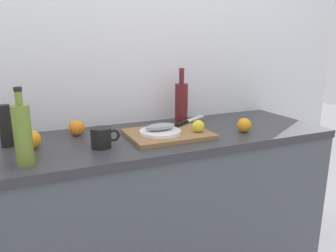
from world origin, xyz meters
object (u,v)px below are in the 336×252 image
(chef_knife, at_px, (186,122))
(wine_bottle, at_px, (181,102))
(fish_fillet, at_px, (160,127))
(olive_oil_bottle, at_px, (23,134))
(lemon_0, at_px, (198,126))
(pepper_mill, at_px, (5,126))
(white_plate, at_px, (160,132))
(coffee_mug_0, at_px, (102,138))
(cutting_board, at_px, (168,134))
(orange_0, at_px, (244,125))

(chef_knife, bearing_deg, wine_bottle, 48.39)
(fish_fillet, xyz_separation_m, wine_bottle, (0.23, 0.23, 0.07))
(olive_oil_bottle, bearing_deg, wine_bottle, 23.44)
(chef_knife, relative_size, wine_bottle, 0.83)
(fish_fillet, relative_size, chef_knife, 0.58)
(wine_bottle, bearing_deg, lemon_0, -99.17)
(lemon_0, relative_size, pepper_mill, 0.32)
(white_plate, bearing_deg, pepper_mill, 168.25)
(olive_oil_bottle, distance_m, coffee_mug_0, 0.33)
(lemon_0, height_order, olive_oil_bottle, olive_oil_bottle)
(lemon_0, distance_m, pepper_mill, 0.88)
(chef_knife, relative_size, coffee_mug_0, 2.01)
(lemon_0, xyz_separation_m, coffee_mug_0, (-0.48, 0.01, -0.01))
(cutting_board, distance_m, pepper_mill, 0.73)
(fish_fillet, relative_size, wine_bottle, 0.48)
(orange_0, bearing_deg, olive_oil_bottle, -177.44)
(cutting_board, xyz_separation_m, lemon_0, (0.14, -0.06, 0.04))
(cutting_board, height_order, coffee_mug_0, coffee_mug_0)
(chef_knife, xyz_separation_m, coffee_mug_0, (-0.51, -0.18, 0.02))
(cutting_board, relative_size, lemon_0, 6.62)
(olive_oil_bottle, bearing_deg, coffee_mug_0, 15.73)
(cutting_board, height_order, fish_fillet, fish_fillet)
(orange_0, bearing_deg, cutting_board, 166.57)
(chef_knife, bearing_deg, coffee_mug_0, 166.55)
(coffee_mug_0, bearing_deg, olive_oil_bottle, -164.27)
(orange_0, bearing_deg, coffee_mug_0, 176.84)
(white_plate, bearing_deg, orange_0, -10.98)
(cutting_board, xyz_separation_m, fish_fillet, (-0.05, -0.01, 0.04))
(chef_knife, bearing_deg, lemon_0, -131.92)
(white_plate, xyz_separation_m, wine_bottle, (0.23, 0.23, 0.09))
(fish_fillet, height_order, olive_oil_bottle, olive_oil_bottle)
(lemon_0, bearing_deg, pepper_mill, 167.34)
(cutting_board, bearing_deg, white_plate, -169.20)
(coffee_mug_0, distance_m, pepper_mill, 0.42)
(lemon_0, distance_m, wine_bottle, 0.29)
(coffee_mug_0, xyz_separation_m, pepper_mill, (-0.38, 0.18, 0.05))
(cutting_board, bearing_deg, fish_fillet, -169.20)
(lemon_0, xyz_separation_m, pepper_mill, (-0.85, 0.19, 0.04))
(olive_oil_bottle, height_order, coffee_mug_0, olive_oil_bottle)
(white_plate, relative_size, wine_bottle, 0.65)
(fish_fillet, relative_size, coffee_mug_0, 1.17)
(coffee_mug_0, relative_size, orange_0, 1.76)
(lemon_0, relative_size, coffee_mug_0, 0.46)
(fish_fillet, xyz_separation_m, coffee_mug_0, (-0.29, -0.04, -0.01))
(cutting_board, xyz_separation_m, coffee_mug_0, (-0.34, -0.05, 0.03))
(fish_fillet, bearing_deg, white_plate, 90.00)
(fish_fillet, xyz_separation_m, orange_0, (0.43, -0.08, -0.02))
(chef_knife, distance_m, pepper_mill, 0.89)
(fish_fillet, height_order, coffee_mug_0, coffee_mug_0)
(fish_fillet, relative_size, pepper_mill, 0.81)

